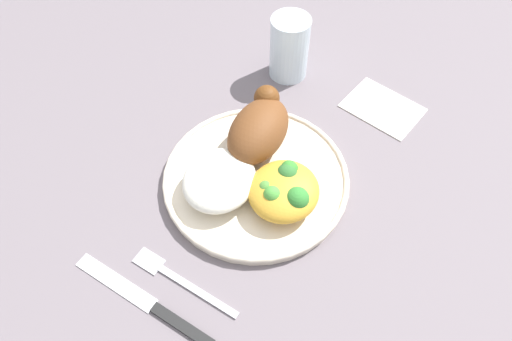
{
  "coord_description": "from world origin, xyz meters",
  "views": [
    {
      "loc": [
        -0.32,
        -0.15,
        0.51
      ],
      "look_at": [
        0.0,
        0.0,
        0.03
      ],
      "focal_mm": 32.82,
      "sensor_mm": 36.0,
      "label": 1
    }
  ],
  "objects_px": {
    "rice_pile": "(219,180)",
    "knife": "(154,307)",
    "fork": "(179,279)",
    "mac_cheese_with_broccoli": "(284,190)",
    "water_glass": "(289,48)",
    "roasted_chicken": "(259,128)",
    "plate": "(256,178)",
    "napkin": "(383,107)"
  },
  "relations": [
    {
      "from": "water_glass",
      "to": "napkin",
      "type": "xyz_separation_m",
      "value": [
        -0.01,
        -0.16,
        -0.05
      ]
    },
    {
      "from": "roasted_chicken",
      "to": "water_glass",
      "type": "bearing_deg",
      "value": 9.52
    },
    {
      "from": "knife",
      "to": "napkin",
      "type": "height_order",
      "value": "knife"
    },
    {
      "from": "mac_cheese_with_broccoli",
      "to": "water_glass",
      "type": "bearing_deg",
      "value": 22.2
    },
    {
      "from": "plate",
      "to": "fork",
      "type": "xyz_separation_m",
      "value": [
        -0.16,
        0.02,
        -0.01
      ]
    },
    {
      "from": "rice_pile",
      "to": "knife",
      "type": "distance_m",
      "value": 0.17
    },
    {
      "from": "plate",
      "to": "roasted_chicken",
      "type": "height_order",
      "value": "roasted_chicken"
    },
    {
      "from": "roasted_chicken",
      "to": "water_glass",
      "type": "distance_m",
      "value": 0.16
    },
    {
      "from": "rice_pile",
      "to": "water_glass",
      "type": "distance_m",
      "value": 0.25
    },
    {
      "from": "rice_pile",
      "to": "mac_cheese_with_broccoli",
      "type": "distance_m",
      "value": 0.08
    },
    {
      "from": "rice_pile",
      "to": "knife",
      "type": "height_order",
      "value": "rice_pile"
    },
    {
      "from": "fork",
      "to": "knife",
      "type": "xyz_separation_m",
      "value": [
        -0.04,
        0.01,
        0.0
      ]
    },
    {
      "from": "knife",
      "to": "napkin",
      "type": "bearing_deg",
      "value": -18.99
    },
    {
      "from": "roasted_chicken",
      "to": "rice_pile",
      "type": "height_order",
      "value": "roasted_chicken"
    },
    {
      "from": "roasted_chicken",
      "to": "napkin",
      "type": "relative_size",
      "value": 1.14
    },
    {
      "from": "knife",
      "to": "mac_cheese_with_broccoli",
      "type": "bearing_deg",
      "value": -21.98
    },
    {
      "from": "water_glass",
      "to": "napkin",
      "type": "height_order",
      "value": "water_glass"
    },
    {
      "from": "fork",
      "to": "mac_cheese_with_broccoli",
      "type": "bearing_deg",
      "value": -24.73
    },
    {
      "from": "knife",
      "to": "napkin",
      "type": "distance_m",
      "value": 0.43
    },
    {
      "from": "mac_cheese_with_broccoli",
      "to": "water_glass",
      "type": "height_order",
      "value": "water_glass"
    },
    {
      "from": "rice_pile",
      "to": "mac_cheese_with_broccoli",
      "type": "relative_size",
      "value": 1.08
    },
    {
      "from": "knife",
      "to": "water_glass",
      "type": "distance_m",
      "value": 0.42
    },
    {
      "from": "fork",
      "to": "water_glass",
      "type": "bearing_deg",
      "value": 4.18
    },
    {
      "from": "plate",
      "to": "napkin",
      "type": "height_order",
      "value": "plate"
    },
    {
      "from": "mac_cheese_with_broccoli",
      "to": "water_glass",
      "type": "xyz_separation_m",
      "value": [
        0.23,
        0.09,
        0.01
      ]
    },
    {
      "from": "rice_pile",
      "to": "plate",
      "type": "bearing_deg",
      "value": -39.86
    },
    {
      "from": "roasted_chicken",
      "to": "mac_cheese_with_broccoli",
      "type": "distance_m",
      "value": 0.1
    },
    {
      "from": "water_glass",
      "to": "fork",
      "type": "bearing_deg",
      "value": -175.82
    },
    {
      "from": "water_glass",
      "to": "roasted_chicken",
      "type": "bearing_deg",
      "value": -170.48
    },
    {
      "from": "fork",
      "to": "knife",
      "type": "height_order",
      "value": "knife"
    },
    {
      "from": "water_glass",
      "to": "plate",
      "type": "bearing_deg",
      "value": -167.53
    },
    {
      "from": "roasted_chicken",
      "to": "plate",
      "type": "bearing_deg",
      "value": -158.5
    },
    {
      "from": "roasted_chicken",
      "to": "fork",
      "type": "distance_m",
      "value": 0.22
    },
    {
      "from": "rice_pile",
      "to": "fork",
      "type": "relative_size",
      "value": 0.7
    },
    {
      "from": "roasted_chicken",
      "to": "knife",
      "type": "xyz_separation_m",
      "value": [
        -0.25,
        0.01,
        -0.04
      ]
    },
    {
      "from": "plate",
      "to": "fork",
      "type": "relative_size",
      "value": 1.71
    },
    {
      "from": "plate",
      "to": "water_glass",
      "type": "bearing_deg",
      "value": 12.47
    },
    {
      "from": "roasted_chicken",
      "to": "knife",
      "type": "distance_m",
      "value": 0.26
    },
    {
      "from": "rice_pile",
      "to": "fork",
      "type": "height_order",
      "value": "rice_pile"
    },
    {
      "from": "plate",
      "to": "knife",
      "type": "distance_m",
      "value": 0.2
    },
    {
      "from": "roasted_chicken",
      "to": "fork",
      "type": "height_order",
      "value": "roasted_chicken"
    },
    {
      "from": "plate",
      "to": "fork",
      "type": "height_order",
      "value": "plate"
    }
  ]
}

